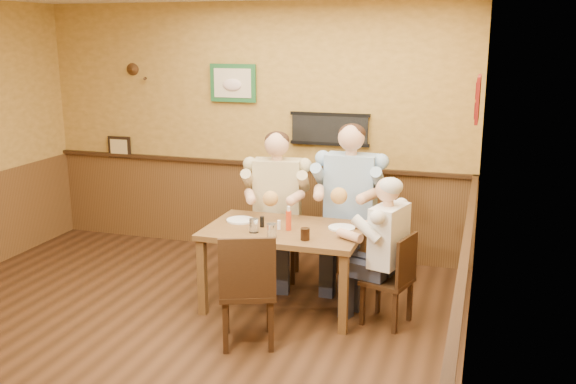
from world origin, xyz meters
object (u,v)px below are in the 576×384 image
(salt_shaker, at_px, (279,225))
(diner_tan_shirt, at_px, (277,214))
(water_glass_left, at_px, (254,226))
(dining_table, at_px, (284,238))
(diner_white_elder, at_px, (388,260))
(chair_right_end, at_px, (387,279))
(diner_blue_polo, at_px, (350,213))
(water_glass_mid, at_px, (272,231))
(cola_tumbler, at_px, (305,234))
(chair_back_left, at_px, (278,233))
(chair_back_right, at_px, (350,234))
(pepper_shaker, at_px, (262,222))
(chair_near_side, at_px, (248,287))
(hot_sauce_bottle, at_px, (289,219))

(salt_shaker, bearing_deg, diner_tan_shirt, 109.42)
(salt_shaker, bearing_deg, water_glass_left, -140.06)
(dining_table, distance_m, diner_white_elder, 0.96)
(chair_right_end, bearing_deg, diner_blue_polo, -132.49)
(diner_white_elder, distance_m, water_glass_left, 1.20)
(dining_table, xyz_separation_m, water_glass_mid, (-0.02, -0.31, 0.16))
(diner_white_elder, bearing_deg, cola_tumbler, -57.34)
(chair_back_left, distance_m, diner_tan_shirt, 0.20)
(chair_back_left, height_order, diner_blue_polo, diner_blue_polo)
(water_glass_mid, bearing_deg, chair_back_right, 67.32)
(chair_back_left, distance_m, pepper_shaker, 0.77)
(chair_back_right, xyz_separation_m, diner_tan_shirt, (-0.73, -0.11, 0.18))
(pepper_shaker, bearing_deg, water_glass_mid, -56.33)
(chair_near_side, relative_size, hot_sauce_bottle, 4.79)
(cola_tumbler, distance_m, salt_shaker, 0.38)
(chair_back_left, distance_m, hot_sauce_bottle, 0.88)
(chair_right_end, xyz_separation_m, water_glass_left, (-1.17, -0.12, 0.41))
(chair_right_end, height_order, diner_blue_polo, diner_blue_polo)
(diner_blue_polo, bearing_deg, pepper_shaker, -127.87)
(diner_white_elder, bearing_deg, chair_back_right, -132.49)
(diner_white_elder, relative_size, water_glass_left, 9.42)
(diner_white_elder, distance_m, salt_shaker, 1.01)
(water_glass_left, relative_size, cola_tumbler, 1.20)
(dining_table, bearing_deg, chair_back_left, 113.32)
(chair_back_right, relative_size, diner_blue_polo, 0.70)
(chair_right_end, bearing_deg, chair_back_left, -104.50)
(chair_right_end, relative_size, water_glass_left, 6.59)
(water_glass_left, relative_size, water_glass_mid, 0.98)
(chair_back_left, height_order, chair_back_right, chair_back_right)
(water_glass_mid, bearing_deg, hot_sauce_bottle, 75.00)
(pepper_shaker, bearing_deg, hot_sauce_bottle, -5.16)
(diner_white_elder, bearing_deg, hot_sauce_bottle, -75.43)
(chair_back_right, distance_m, chair_near_side, 1.63)
(chair_near_side, relative_size, cola_tumbler, 9.23)
(chair_back_right, distance_m, diner_white_elder, 1.00)
(dining_table, distance_m, chair_back_left, 0.75)
(diner_tan_shirt, distance_m, pepper_shaker, 0.71)
(diner_white_elder, height_order, hot_sauce_bottle, diner_white_elder)
(water_glass_left, bearing_deg, chair_right_end, 5.98)
(diner_white_elder, xyz_separation_m, salt_shaker, (-0.99, 0.03, 0.21))
(water_glass_mid, xyz_separation_m, pepper_shaker, (-0.19, 0.28, -0.01))
(chair_near_side, height_order, water_glass_mid, chair_near_side)
(diner_white_elder, bearing_deg, water_glass_left, -67.45)
(chair_back_right, xyz_separation_m, chair_right_end, (0.51, -0.86, -0.10))
(cola_tumbler, relative_size, salt_shaker, 1.24)
(chair_near_side, distance_m, diner_white_elder, 1.24)
(dining_table, xyz_separation_m, diner_blue_polo, (0.44, 0.78, 0.07))
(chair_back_left, distance_m, diner_blue_polo, 0.77)
(diner_blue_polo, relative_size, salt_shaker, 17.47)
(chair_back_right, relative_size, diner_tan_shirt, 0.74)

